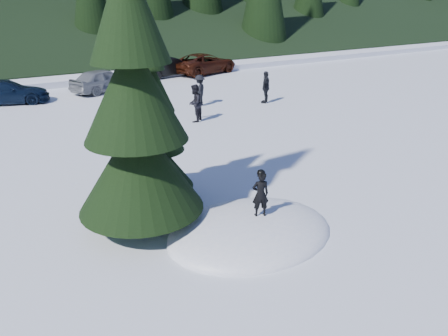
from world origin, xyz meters
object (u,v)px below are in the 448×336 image
adult_2 (200,90)px  car_6 (204,63)px  car_4 (103,80)px  child_skier (260,194)px  adult_0 (195,103)px  car_5 (167,66)px  car_3 (6,92)px  spruce_short (153,132)px  spruce_tall (135,104)px  adult_1 (266,87)px

adult_2 → car_6: adult_2 is taller
car_4 → car_6: size_ratio=0.77×
child_skier → car_6: bearing=-95.4°
child_skier → adult_0: size_ratio=0.66×
adult_0 → adult_2: size_ratio=1.07×
adult_2 → car_5: adult_2 is taller
car_3 → spruce_short: bearing=-155.6°
car_5 → spruce_tall: bearing=140.9°
child_skier → adult_2: 14.10m
spruce_tall → car_6: bearing=56.9°
child_skier → car_5: (7.68, 22.31, -0.31)m
adult_0 → car_5: 12.74m
spruce_tall → child_skier: 3.80m
spruce_tall → adult_0: bearing=54.2°
car_4 → adult_2: bearing=-173.5°
spruce_short → car_4: (3.43, 16.22, -1.37)m
adult_2 → spruce_short: bearing=10.3°
child_skier → adult_2: bearing=-92.0°
car_3 → child_skier: bearing=-152.8°
spruce_short → adult_2: spruce_short is taller
adult_1 → adult_2: adult_1 is taller
adult_0 → car_3: adult_0 is taller
adult_1 → adult_2: 3.74m
adult_2 → car_3: size_ratio=0.37×
adult_0 → car_6: bearing=-162.2°
car_5 → car_6: 3.10m
adult_2 → car_6: (5.38, 9.08, -0.07)m
spruce_short → car_4: size_ratio=1.26×
car_4 → car_6: car_6 is taller
adult_0 → car_6: adult_0 is taller
spruce_short → car_4: 16.64m
spruce_tall → spruce_short: 2.11m
spruce_short → adult_2: bearing=55.0°
child_skier → car_3: (-3.65, 19.14, -0.42)m
spruce_tall → adult_2: bearing=55.0°
adult_1 → car_5: size_ratio=0.39×
spruce_short → adult_2: size_ratio=3.19×
car_4 → spruce_short: bearing=146.7°
car_3 → car_4: car_4 is taller
car_4 → adult_0: bearing=168.5°
adult_2 → car_6: bearing=-165.3°
adult_2 → car_4: bearing=-106.8°
adult_1 → spruce_tall: bearing=4.4°
car_4 → car_5: car_5 is taller
adult_0 → car_5: adult_0 is taller
adult_2 → spruce_tall: bearing=10.3°
adult_1 → car_6: 10.66m
child_skier → car_4: child_skier is taller
car_5 → adult_2: bearing=153.4°
car_3 → spruce_tall: bearing=-159.6°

